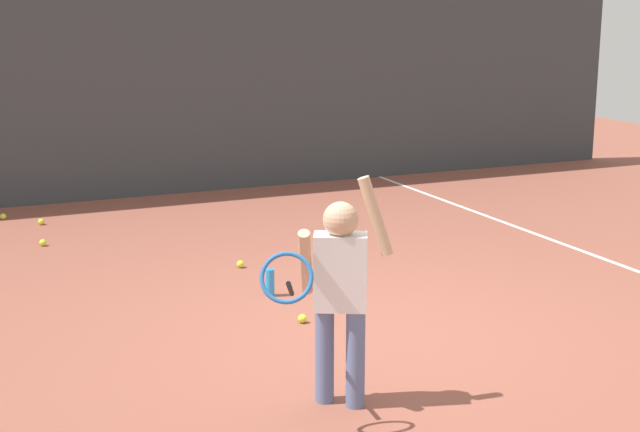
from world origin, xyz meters
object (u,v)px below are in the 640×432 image
object	(u,v)px
tennis_ball_4	(3,216)
tennis_ball_5	(240,264)
water_bottle	(270,283)
tennis_player	(338,285)
tennis_ball_0	(43,243)
tennis_ball_3	(302,319)
tennis_ball_2	(41,222)

from	to	relation	value
tennis_ball_4	tennis_ball_5	world-z (taller)	same
tennis_ball_4	water_bottle	bearing A→B (deg)	-64.95
tennis_ball_4	tennis_ball_5	xyz separation A→B (m)	(1.75, -2.80, 0.00)
tennis_ball_4	tennis_ball_5	distance (m)	3.31
tennis_player	tennis_ball_0	distance (m)	4.59
tennis_ball_3	water_bottle	bearing A→B (deg)	89.15
water_bottle	tennis_ball_0	bearing A→B (deg)	122.12
tennis_ball_0	tennis_ball_5	size ratio (longest dim) A/B	1.00
water_bottle	tennis_ball_4	xyz separation A→B (m)	(-1.71, 3.66, -0.08)
tennis_ball_5	tennis_ball_2	bearing A→B (deg)	120.55
tennis_player	tennis_ball_4	size ratio (longest dim) A/B	20.46
tennis_ball_3	tennis_ball_4	size ratio (longest dim) A/B	1.00
tennis_ball_0	tennis_ball_5	xyz separation A→B (m)	(1.50, -1.47, 0.00)
tennis_ball_0	tennis_ball_5	world-z (taller)	same
tennis_ball_0	tennis_ball_2	size ratio (longest dim) A/B	1.00
tennis_ball_0	water_bottle	bearing A→B (deg)	-57.88
tennis_ball_3	tennis_ball_5	distance (m)	1.55
tennis_ball_4	tennis_ball_3	bearing A→B (deg)	-68.67
tennis_ball_3	tennis_ball_0	bearing A→B (deg)	115.65
tennis_ball_5	water_bottle	bearing A→B (deg)	-92.74
water_bottle	tennis_ball_3	size ratio (longest dim) A/B	3.33
tennis_player	tennis_ball_3	xyz separation A→B (m)	(0.35, 1.38, -0.69)
water_bottle	tennis_ball_2	size ratio (longest dim) A/B	3.33
tennis_player	tennis_ball_3	distance (m)	1.58
tennis_ball_0	tennis_ball_3	world-z (taller)	same
tennis_player	water_bottle	distance (m)	2.19
water_bottle	tennis_ball_4	size ratio (longest dim) A/B	3.33
tennis_ball_2	tennis_ball_3	xyz separation A→B (m)	(1.35, -3.93, 0.00)
tennis_ball_3	tennis_ball_5	bearing A→B (deg)	88.11
water_bottle	tennis_ball_4	world-z (taller)	water_bottle
tennis_player	water_bottle	xyz separation A→B (m)	(0.36, 2.07, -0.62)
tennis_player	tennis_ball_2	xyz separation A→B (m)	(-1.00, 5.31, -0.69)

